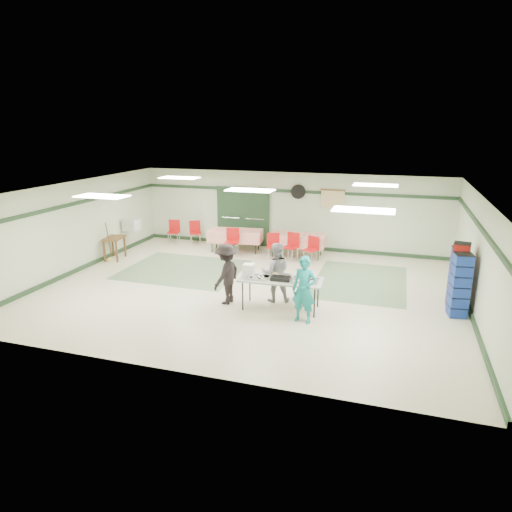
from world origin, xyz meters
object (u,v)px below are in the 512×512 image
(dining_table_b, at_px, (235,235))
(office_printer, at_px, (131,225))
(chair_d, at_px, (232,239))
(chair_loose_a, at_px, (195,230))
(broom, at_px, (109,241))
(serving_table, at_px, (281,281))
(volunteer_dark, at_px, (226,274))
(dining_table_a, at_px, (297,240))
(crate_stack_blue_a, at_px, (457,277))
(volunteer_grey, at_px, (276,272))
(chair_b, at_px, (273,243))
(volunteer_teal, at_px, (304,290))
(crate_stack_blue_b, at_px, (460,286))
(crate_stack_red, at_px, (458,277))
(chair_loose_b, at_px, (174,229))
(chair_c, at_px, (312,247))
(chair_a, at_px, (292,244))
(printer_table, at_px, (114,241))

(dining_table_b, distance_m, office_printer, 3.63)
(chair_d, bearing_deg, chair_loose_a, 141.58)
(chair_d, relative_size, broom, 0.74)
(serving_table, distance_m, volunteer_dark, 1.38)
(chair_d, height_order, office_printer, office_printer)
(dining_table_a, xyz_separation_m, chair_loose_a, (-3.96, 0.47, -0.04))
(chair_d, xyz_separation_m, crate_stack_blue_a, (6.75, -2.61, 0.17))
(volunteer_grey, distance_m, chair_b, 3.71)
(volunteer_teal, relative_size, chair_d, 1.64)
(chair_b, relative_size, chair_loose_a, 1.00)
(crate_stack_blue_b, bearing_deg, office_printer, 165.12)
(volunteer_teal, bearing_deg, dining_table_b, 134.26)
(volunteer_teal, relative_size, crate_stack_red, 0.93)
(serving_table, bearing_deg, chair_d, 121.42)
(volunteer_grey, bearing_deg, chair_loose_b, -59.48)
(crate_stack_blue_a, bearing_deg, crate_stack_blue_b, -90.00)
(chair_c, relative_size, office_printer, 1.73)
(chair_loose_a, height_order, crate_stack_blue_a, crate_stack_blue_a)
(volunteer_teal, relative_size, chair_loose_b, 1.72)
(chair_a, bearing_deg, crate_stack_blue_a, -11.83)
(volunteer_teal, bearing_deg, chair_d, 136.60)
(chair_a, relative_size, chair_loose_a, 1.07)
(dining_table_a, bearing_deg, chair_a, -95.57)
(volunteer_dark, relative_size, crate_stack_red, 0.92)
(office_printer, bearing_deg, chair_d, 5.86)
(chair_c, height_order, crate_stack_blue_b, crate_stack_blue_b)
(dining_table_a, height_order, chair_b, chair_b)
(dining_table_a, relative_size, crate_stack_blue_a, 1.25)
(broom, bearing_deg, volunteer_teal, -17.69)
(printer_table, bearing_deg, volunteer_teal, -33.68)
(volunteer_grey, xyz_separation_m, chair_d, (-2.47, 3.56, -0.18))
(chair_b, bearing_deg, crate_stack_blue_a, -43.40)
(volunteer_grey, relative_size, chair_a, 1.63)
(chair_loose_b, bearing_deg, broom, -125.38)
(serving_table, distance_m, chair_b, 4.23)
(chair_c, bearing_deg, crate_stack_red, -13.21)
(chair_d, bearing_deg, crate_stack_blue_a, -30.41)
(volunteer_teal, bearing_deg, office_printer, 159.57)
(chair_c, bearing_deg, serving_table, -68.55)
(chair_loose_b, bearing_deg, crate_stack_blue_b, -37.63)
(volunteer_teal, bearing_deg, chair_loose_a, 143.13)
(chair_loose_b, height_order, crate_stack_blue_a, crate_stack_blue_a)
(volunteer_dark, distance_m, chair_c, 4.28)
(dining_table_a, bearing_deg, broom, -158.85)
(chair_loose_b, distance_m, printer_table, 2.60)
(chair_c, distance_m, crate_stack_red, 4.90)
(volunteer_teal, relative_size, crate_stack_blue_a, 1.03)
(volunteer_dark, relative_size, crate_stack_blue_a, 1.01)
(dining_table_a, distance_m, chair_loose_b, 4.73)
(chair_loose_b, relative_size, crate_stack_red, 0.54)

